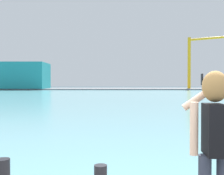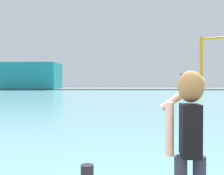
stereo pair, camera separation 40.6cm
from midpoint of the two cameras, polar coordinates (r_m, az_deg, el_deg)
name	(u,v)px [view 2 (the right image)]	position (r m, az deg, el deg)	size (l,w,h in m)	color
ground_plane	(124,95)	(52.82, 2.68, -1.45)	(220.00, 220.00, 0.00)	#334751
harbor_water	(124,94)	(54.82, 2.67, -1.35)	(140.00, 100.00, 0.02)	#6BA8B2
far_shore_dock	(124,89)	(94.80, 2.60, -0.25)	(140.00, 20.00, 0.39)	gray
person_photographer	(189,133)	(3.23, 18.93, -8.80)	(0.53, 0.55, 1.74)	#2D3342
harbor_bollard	(87,174)	(4.66, -2.46, -17.24)	(0.21, 0.21, 0.31)	black
warehouse_left	(33,76)	(95.01, -15.67, 2.31)	(16.77, 11.93, 8.22)	teal
port_crane	(205,57)	(93.89, 18.54, 5.91)	(9.62, 6.56, 16.44)	yellow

